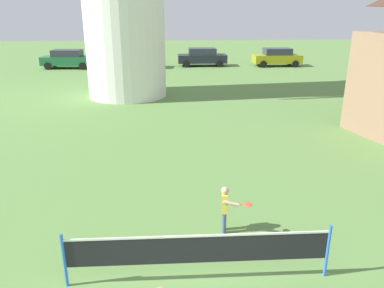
# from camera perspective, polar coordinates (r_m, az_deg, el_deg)

# --- Properties ---
(tennis_net) EXTENTS (4.92, 0.06, 1.10)m
(tennis_net) POSITION_cam_1_polar(r_m,az_deg,el_deg) (7.23, 0.97, -15.48)
(tennis_net) COLOR blue
(tennis_net) RESTS_ON ground_plane
(player_far) EXTENTS (0.67, 0.55, 1.12)m
(player_far) POSITION_cam_1_polar(r_m,az_deg,el_deg) (8.71, 5.06, -9.32)
(player_far) COLOR slate
(player_far) RESTS_ON ground_plane
(parked_car_green) EXTENTS (4.38, 2.08, 1.56)m
(parked_car_green) POSITION_cam_1_polar(r_m,az_deg,el_deg) (35.02, -18.08, 12.02)
(parked_car_green) COLOR #1E6638
(parked_car_green) RESTS_ON ground_plane
(parked_car_silver) EXTENTS (4.49, 2.37, 1.56)m
(parked_car_silver) POSITION_cam_1_polar(r_m,az_deg,el_deg) (34.15, -8.45, 12.58)
(parked_car_silver) COLOR silver
(parked_car_silver) RESTS_ON ground_plane
(parked_car_black) EXTENTS (4.29, 1.88, 1.56)m
(parked_car_black) POSITION_cam_1_polar(r_m,az_deg,el_deg) (34.75, 1.54, 12.90)
(parked_car_black) COLOR #1E232D
(parked_car_black) RESTS_ON ground_plane
(parked_car_mustard) EXTENTS (4.19, 1.93, 1.56)m
(parked_car_mustard) POSITION_cam_1_polar(r_m,az_deg,el_deg) (35.44, 12.60, 12.58)
(parked_car_mustard) COLOR #999919
(parked_car_mustard) RESTS_ON ground_plane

